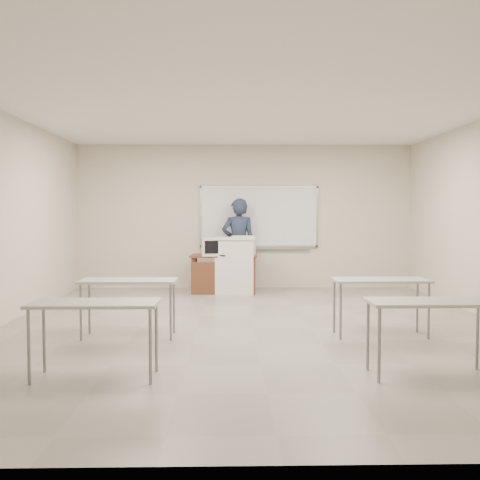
{
  "coord_description": "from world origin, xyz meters",
  "views": [
    {
      "loc": [
        -0.33,
        -7.23,
        1.56
      ],
      "look_at": [
        -0.14,
        2.2,
        1.1
      ],
      "focal_mm": 40.0,
      "sensor_mm": 36.0,
      "label": 1
    }
  ],
  "objects_px": {
    "mouse": "(242,255)",
    "presenter": "(238,244)",
    "whiteboard": "(259,218)",
    "laptop": "(219,252)",
    "podium": "(236,265)",
    "crt_monitor": "(211,247)",
    "instructor_desk": "(224,267)",
    "keyboard": "(243,237)"
  },
  "relations": [
    {
      "from": "presenter",
      "to": "crt_monitor",
      "type": "bearing_deg",
      "value": 43.74
    },
    {
      "from": "instructor_desk",
      "to": "whiteboard",
      "type": "bearing_deg",
      "value": 49.9
    },
    {
      "from": "podium",
      "to": "crt_monitor",
      "type": "bearing_deg",
      "value": -169.51
    },
    {
      "from": "whiteboard",
      "to": "crt_monitor",
      "type": "xyz_separation_m",
      "value": [
        -0.98,
        -0.79,
        -0.56
      ]
    },
    {
      "from": "podium",
      "to": "crt_monitor",
      "type": "xyz_separation_m",
      "value": [
        -0.48,
        -0.02,
        0.37
      ]
    },
    {
      "from": "whiteboard",
      "to": "laptop",
      "type": "height_order",
      "value": "whiteboard"
    },
    {
      "from": "presenter",
      "to": "podium",
      "type": "bearing_deg",
      "value": 81.15
    },
    {
      "from": "podium",
      "to": "mouse",
      "type": "xyz_separation_m",
      "value": [
        0.11,
        -0.1,
        0.21
      ]
    },
    {
      "from": "podium",
      "to": "whiteboard",
      "type": "bearing_deg",
      "value": 64.48
    },
    {
      "from": "keyboard",
      "to": "presenter",
      "type": "height_order",
      "value": "presenter"
    },
    {
      "from": "podium",
      "to": "presenter",
      "type": "height_order",
      "value": "presenter"
    },
    {
      "from": "laptop",
      "to": "instructor_desk",
      "type": "bearing_deg",
      "value": 29.23
    },
    {
      "from": "whiteboard",
      "to": "keyboard",
      "type": "bearing_deg",
      "value": -116.97
    },
    {
      "from": "podium",
      "to": "instructor_desk",
      "type": "bearing_deg",
      "value": -170.04
    },
    {
      "from": "laptop",
      "to": "mouse",
      "type": "distance_m",
      "value": 0.45
    },
    {
      "from": "instructor_desk",
      "to": "mouse",
      "type": "bearing_deg",
      "value": -11.72
    },
    {
      "from": "podium",
      "to": "crt_monitor",
      "type": "relative_size",
      "value": 2.56
    },
    {
      "from": "podium",
      "to": "laptop",
      "type": "height_order",
      "value": "podium"
    },
    {
      "from": "instructor_desk",
      "to": "crt_monitor",
      "type": "xyz_separation_m",
      "value": [
        -0.25,
        -0.02,
        0.4
      ]
    },
    {
      "from": "laptop",
      "to": "keyboard",
      "type": "relative_size",
      "value": 0.75
    },
    {
      "from": "whiteboard",
      "to": "presenter",
      "type": "height_order",
      "value": "whiteboard"
    },
    {
      "from": "podium",
      "to": "crt_monitor",
      "type": "height_order",
      "value": "crt_monitor"
    },
    {
      "from": "podium",
      "to": "laptop",
      "type": "xyz_separation_m",
      "value": [
        -0.33,
        -0.02,
        0.26
      ]
    },
    {
      "from": "mouse",
      "to": "laptop",
      "type": "bearing_deg",
      "value": 166.38
    },
    {
      "from": "instructor_desk",
      "to": "podium",
      "type": "height_order",
      "value": "podium"
    },
    {
      "from": "whiteboard",
      "to": "keyboard",
      "type": "relative_size",
      "value": 5.23
    },
    {
      "from": "mouse",
      "to": "keyboard",
      "type": "relative_size",
      "value": 0.19
    },
    {
      "from": "whiteboard",
      "to": "crt_monitor",
      "type": "bearing_deg",
      "value": -141.01
    },
    {
      "from": "instructor_desk",
      "to": "crt_monitor",
      "type": "height_order",
      "value": "crt_monitor"
    },
    {
      "from": "laptop",
      "to": "mouse",
      "type": "bearing_deg",
      "value": 11.98
    },
    {
      "from": "laptop",
      "to": "mouse",
      "type": "xyz_separation_m",
      "value": [
        0.44,
        -0.08,
        -0.04
      ]
    },
    {
      "from": "mouse",
      "to": "presenter",
      "type": "relative_size",
      "value": 0.05
    },
    {
      "from": "mouse",
      "to": "presenter",
      "type": "xyz_separation_m",
      "value": [
        -0.05,
        0.63,
        0.17
      ]
    },
    {
      "from": "podium",
      "to": "mouse",
      "type": "bearing_deg",
      "value": -33.8
    },
    {
      "from": "keyboard",
      "to": "mouse",
      "type": "bearing_deg",
      "value": -112.3
    },
    {
      "from": "podium",
      "to": "mouse",
      "type": "relative_size",
      "value": 12.41
    },
    {
      "from": "whiteboard",
      "to": "keyboard",
      "type": "xyz_separation_m",
      "value": [
        -0.35,
        -0.69,
        -0.37
      ]
    },
    {
      "from": "keyboard",
      "to": "presenter",
      "type": "distance_m",
      "value": 0.49
    },
    {
      "from": "whiteboard",
      "to": "presenter",
      "type": "relative_size",
      "value": 1.32
    },
    {
      "from": "whiteboard",
      "to": "crt_monitor",
      "type": "distance_m",
      "value": 1.38
    },
    {
      "from": "laptop",
      "to": "crt_monitor",
      "type": "bearing_deg",
      "value": -157.24
    },
    {
      "from": "mouse",
      "to": "keyboard",
      "type": "xyz_separation_m",
      "value": [
        0.04,
        0.18,
        0.35
      ]
    }
  ]
}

